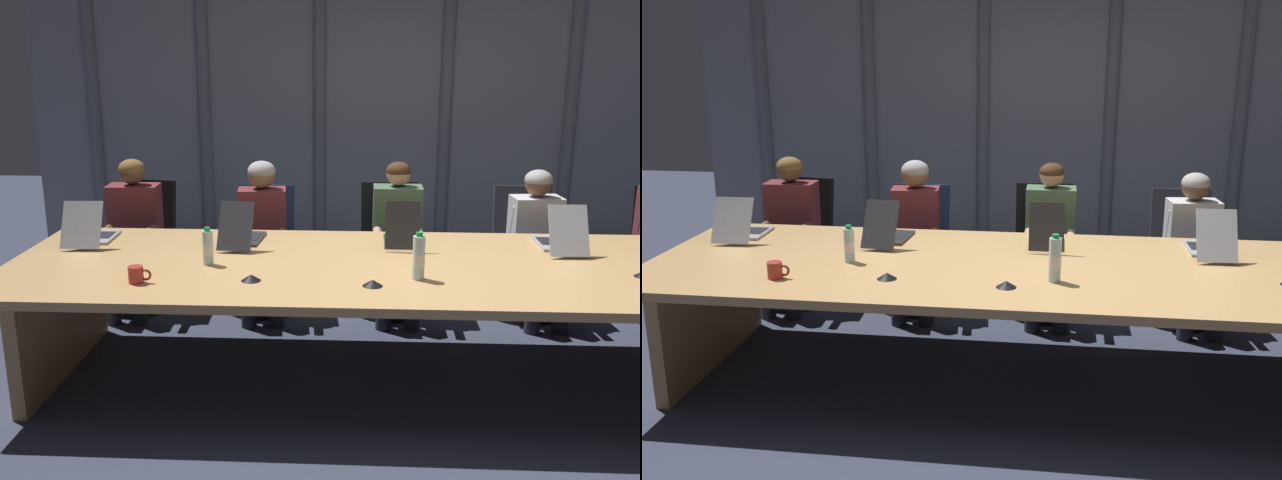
% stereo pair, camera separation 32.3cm
% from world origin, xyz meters
% --- Properties ---
extents(ground_plane, '(13.60, 13.60, 0.00)m').
position_xyz_m(ground_plane, '(0.00, 0.00, 0.00)').
color(ground_plane, '#383D51').
extents(conference_table, '(4.70, 1.49, 0.73)m').
position_xyz_m(conference_table, '(0.00, 0.00, 0.61)').
color(conference_table, tan).
rests_on(conference_table, ground_plane).
extents(curtain_backdrop, '(6.80, 0.17, 2.72)m').
position_xyz_m(curtain_backdrop, '(-0.00, 2.76, 1.36)').
color(curtain_backdrop, gray).
rests_on(curtain_backdrop, ground_plane).
extents(laptop_left_end, '(0.26, 0.49, 0.29)m').
position_xyz_m(laptop_left_end, '(-2.02, 0.38, 0.79)').
color(laptop_left_end, '#A8ADB7').
rests_on(laptop_left_end, conference_table).
extents(laptop_left_mid, '(0.25, 0.51, 0.30)m').
position_xyz_m(laptop_left_mid, '(-1.03, 0.40, 0.79)').
color(laptop_left_mid, '#2D2D33').
rests_on(laptop_left_mid, conference_table).
extents(laptop_center, '(0.22, 0.39, 0.31)m').
position_xyz_m(laptop_center, '(-0.01, 0.40, 0.79)').
color(laptop_center, '#2D2D33').
rests_on(laptop_center, conference_table).
extents(laptop_right_mid, '(0.23, 0.50, 0.30)m').
position_xyz_m(laptop_right_mid, '(0.98, 0.38, 0.79)').
color(laptop_right_mid, '#A8ADB7').
rests_on(laptop_right_mid, conference_table).
extents(office_chair_left_end, '(0.60, 0.61, 0.96)m').
position_xyz_m(office_chair_left_end, '(-1.96, 1.23, 0.35)').
color(office_chair_left_end, black).
rests_on(office_chair_left_end, ground_plane).
extents(office_chair_left_mid, '(0.60, 0.60, 0.93)m').
position_xyz_m(office_chair_left_mid, '(-1.01, 1.23, 0.34)').
color(office_chair_left_mid, navy).
rests_on(office_chair_left_mid, ground_plane).
extents(office_chair_center, '(0.60, 0.60, 0.96)m').
position_xyz_m(office_chair_center, '(-0.03, 1.23, 0.35)').
color(office_chair_center, black).
rests_on(office_chair_center, ground_plane).
extents(office_chair_right_mid, '(0.60, 0.60, 0.94)m').
position_xyz_m(office_chair_right_mid, '(0.98, 1.23, 0.34)').
color(office_chair_right_mid, '#2D2D38').
rests_on(office_chair_right_mid, ground_plane).
extents(person_left_end, '(0.40, 0.55, 1.16)m').
position_xyz_m(person_left_end, '(-1.97, 1.07, 0.65)').
color(person_left_end, brown).
rests_on(person_left_end, ground_plane).
extents(person_left_mid, '(0.40, 0.57, 1.15)m').
position_xyz_m(person_left_mid, '(-0.99, 1.07, 0.65)').
color(person_left_mid, brown).
rests_on(person_left_mid, ground_plane).
extents(person_center, '(0.37, 0.55, 1.15)m').
position_xyz_m(person_center, '(0.01, 1.07, 0.64)').
color(person_center, '#4C6B4C').
rests_on(person_center, ground_plane).
extents(person_right_mid, '(0.40, 0.57, 1.10)m').
position_xyz_m(person_right_mid, '(1.03, 1.06, 0.62)').
color(person_right_mid, silver).
rests_on(person_right_mid, ground_plane).
extents(water_bottle_primary, '(0.06, 0.06, 0.22)m').
position_xyz_m(water_bottle_primary, '(-1.15, -0.07, 0.83)').
color(water_bottle_primary, silver).
rests_on(water_bottle_primary, conference_table).
extents(water_bottle_secondary, '(0.07, 0.07, 0.26)m').
position_xyz_m(water_bottle_secondary, '(0.05, -0.28, 0.85)').
color(water_bottle_secondary, silver).
rests_on(water_bottle_secondary, conference_table).
extents(coffee_mug_near, '(0.13, 0.08, 0.09)m').
position_xyz_m(coffee_mug_near, '(-1.47, -0.42, 0.78)').
color(coffee_mug_near, '#B2332D').
rests_on(coffee_mug_near, conference_table).
extents(conference_mic_middle, '(0.11, 0.11, 0.03)m').
position_xyz_m(conference_mic_middle, '(-0.86, -0.35, 0.75)').
color(conference_mic_middle, black).
rests_on(conference_mic_middle, conference_table).
extents(conference_mic_right_side, '(0.11, 0.11, 0.03)m').
position_xyz_m(conference_mic_right_side, '(-0.20, -0.41, 0.75)').
color(conference_mic_right_side, black).
rests_on(conference_mic_right_side, conference_table).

